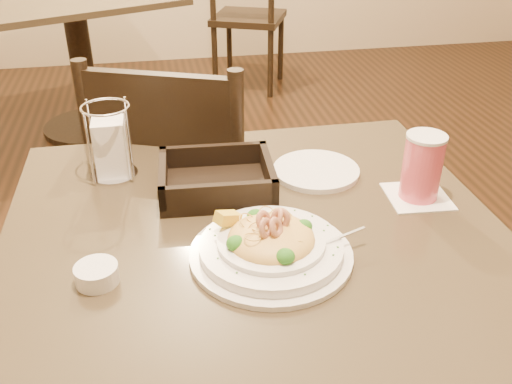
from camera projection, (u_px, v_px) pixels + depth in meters
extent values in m
cylinder|color=black|center=(258.00, 382.00, 1.19)|extent=(0.12, 0.12, 0.68)
cube|color=brown|center=(258.00, 244.00, 1.02)|extent=(0.90, 0.90, 0.03)
cylinder|color=black|center=(92.00, 126.00, 3.22)|extent=(0.52, 0.52, 0.03)
cylinder|color=black|center=(82.00, 65.00, 3.04)|extent=(0.12, 0.12, 0.68)
cube|color=black|center=(191.00, 209.00, 1.63)|extent=(0.55, 0.55, 0.04)
cylinder|color=black|center=(264.00, 247.00, 1.87)|extent=(0.04, 0.04, 0.43)
cylinder|color=black|center=(160.00, 234.00, 1.94)|extent=(0.04, 0.04, 0.43)
cylinder|color=black|center=(240.00, 322.00, 1.57)|extent=(0.04, 0.04, 0.43)
cylinder|color=black|center=(117.00, 304.00, 1.63)|extent=(0.04, 0.04, 0.43)
cylinder|color=black|center=(237.00, 166.00, 1.33)|extent=(0.04, 0.04, 0.46)
cylinder|color=black|center=(93.00, 152.00, 1.39)|extent=(0.04, 0.04, 0.46)
cube|color=black|center=(160.00, 120.00, 1.31)|extent=(0.35, 0.16, 0.22)
cube|color=black|center=(249.00, 18.00, 3.62)|extent=(0.55, 0.55, 0.04)
cylinder|color=black|center=(281.00, 48.00, 3.86)|extent=(0.04, 0.04, 0.43)
cylinder|color=black|center=(229.00, 45.00, 3.93)|extent=(0.04, 0.04, 0.43)
cylinder|color=black|center=(270.00, 64.00, 3.56)|extent=(0.04, 0.04, 0.43)
cylinder|color=black|center=(215.00, 60.00, 3.62)|extent=(0.04, 0.04, 0.43)
cylinder|color=white|center=(271.00, 254.00, 0.95)|extent=(0.27, 0.27, 0.01)
cylinder|color=white|center=(271.00, 248.00, 0.95)|extent=(0.24, 0.24, 0.02)
cylinder|color=white|center=(271.00, 241.00, 0.94)|extent=(0.18, 0.18, 0.01)
ellipsoid|color=#DEB051|center=(271.00, 239.00, 0.94)|extent=(0.15, 0.15, 0.05)
cube|color=yellow|center=(228.00, 218.00, 0.97)|extent=(0.05, 0.04, 0.03)
cube|color=silver|center=(340.00, 237.00, 0.95)|extent=(0.10, 0.04, 0.01)
cube|color=silver|center=(308.00, 239.00, 0.94)|extent=(0.03, 0.02, 0.00)
torus|color=#DEB051|center=(255.00, 226.00, 0.95)|extent=(0.03, 0.03, 0.02)
torus|color=#DEB051|center=(261.00, 234.00, 0.92)|extent=(0.04, 0.04, 0.01)
torus|color=#DEB051|center=(261.00, 238.00, 0.92)|extent=(0.05, 0.05, 0.02)
torus|color=#DEB051|center=(249.00, 222.00, 0.95)|extent=(0.04, 0.05, 0.03)
torus|color=#DEB051|center=(257.00, 223.00, 0.96)|extent=(0.05, 0.05, 0.03)
torus|color=#DEB051|center=(268.00, 230.00, 0.94)|extent=(0.04, 0.03, 0.03)
torus|color=#DEB051|center=(297.00, 242.00, 0.92)|extent=(0.05, 0.04, 0.03)
torus|color=#DEB051|center=(280.00, 219.00, 0.95)|extent=(0.06, 0.04, 0.04)
torus|color=#DEB051|center=(267.00, 213.00, 0.98)|extent=(0.04, 0.04, 0.02)
torus|color=#DEB051|center=(257.00, 231.00, 0.92)|extent=(0.04, 0.04, 0.02)
torus|color=#DEB051|center=(281.00, 242.00, 0.92)|extent=(0.04, 0.04, 0.02)
torus|color=#DEB051|center=(277.00, 244.00, 0.92)|extent=(0.04, 0.04, 0.02)
torus|color=#DEB051|center=(263.00, 232.00, 0.92)|extent=(0.05, 0.05, 0.02)
torus|color=#DEB051|center=(253.00, 237.00, 0.90)|extent=(0.04, 0.04, 0.01)
torus|color=#DEB051|center=(292.00, 222.00, 0.95)|extent=(0.04, 0.04, 0.02)
torus|color=#DEB051|center=(277.00, 230.00, 0.92)|extent=(0.03, 0.03, 0.02)
torus|color=#DEB051|center=(288.00, 216.00, 0.96)|extent=(0.02, 0.03, 0.02)
torus|color=#DEB051|center=(270.00, 227.00, 0.93)|extent=(0.04, 0.04, 0.01)
torus|color=#DEB051|center=(271.00, 235.00, 0.94)|extent=(0.03, 0.03, 0.02)
torus|color=tan|center=(266.00, 229.00, 0.90)|extent=(0.04, 0.04, 0.04)
torus|color=tan|center=(278.00, 219.00, 0.93)|extent=(0.02, 0.04, 0.04)
torus|color=tan|center=(280.00, 219.00, 0.93)|extent=(0.04, 0.03, 0.04)
torus|color=tan|center=(264.00, 221.00, 0.92)|extent=(0.04, 0.04, 0.04)
torus|color=tan|center=(276.00, 228.00, 0.91)|extent=(0.04, 0.04, 0.03)
ellipsoid|color=#1E5914|center=(304.00, 226.00, 0.96)|extent=(0.03, 0.03, 0.02)
ellipsoid|color=#1E5914|center=(256.00, 216.00, 0.98)|extent=(0.03, 0.03, 0.02)
ellipsoid|color=#1E5914|center=(236.00, 243.00, 0.91)|extent=(0.03, 0.03, 0.02)
ellipsoid|color=#1E5914|center=(285.00, 256.00, 0.88)|extent=(0.03, 0.03, 0.02)
cube|color=#266619|center=(322.00, 233.00, 0.97)|extent=(0.00, 0.00, 0.00)
cube|color=#266619|center=(338.00, 247.00, 0.93)|extent=(0.00, 0.00, 0.00)
cube|color=#266619|center=(237.00, 273.00, 0.87)|extent=(0.00, 0.00, 0.00)
cube|color=#266619|center=(295.00, 210.00, 1.03)|extent=(0.00, 0.00, 0.00)
cube|color=#266619|center=(215.00, 235.00, 0.96)|extent=(0.00, 0.00, 0.00)
cube|color=#266619|center=(324.00, 231.00, 0.97)|extent=(0.00, 0.00, 0.00)
cube|color=#266619|center=(312.00, 216.00, 1.01)|extent=(0.00, 0.00, 0.00)
cube|color=#266619|center=(328.00, 225.00, 0.99)|extent=(0.00, 0.00, 0.00)
cube|color=#266619|center=(233.00, 214.00, 1.02)|extent=(0.00, 0.00, 0.00)
cube|color=#266619|center=(210.00, 229.00, 0.98)|extent=(0.00, 0.00, 0.00)
cube|color=#266619|center=(305.00, 274.00, 0.87)|extent=(0.00, 0.00, 0.00)
cube|color=#266619|center=(218.00, 258.00, 0.91)|extent=(0.00, 0.00, 0.00)
cube|color=#266619|center=(333.00, 255.00, 0.91)|extent=(0.00, 0.00, 0.00)
cube|color=white|center=(417.00, 196.00, 1.13)|extent=(0.13, 0.13, 0.00)
cylinder|color=#EC5368|center=(422.00, 167.00, 1.09)|extent=(0.07, 0.07, 0.13)
cylinder|color=white|center=(427.00, 137.00, 1.06)|extent=(0.08, 0.08, 0.01)
cube|color=black|center=(217.00, 187.00, 1.14)|extent=(0.23, 0.20, 0.02)
cube|color=black|center=(269.00, 171.00, 1.14)|extent=(0.02, 0.18, 0.05)
cube|color=black|center=(163.00, 177.00, 1.12)|extent=(0.02, 0.18, 0.05)
cube|color=black|center=(214.00, 155.00, 1.20)|extent=(0.22, 0.03, 0.05)
cube|color=black|center=(219.00, 195.00, 1.06)|extent=(0.22, 0.03, 0.05)
cylinder|color=silver|center=(114.00, 174.00, 1.20)|extent=(0.10, 0.10, 0.01)
torus|color=silver|center=(105.00, 107.00, 1.13)|extent=(0.10, 0.10, 0.01)
cube|color=white|center=(111.00, 147.00, 1.17)|extent=(0.07, 0.07, 0.12)
cylinder|color=silver|center=(89.00, 150.00, 1.13)|extent=(0.01, 0.01, 0.15)
cylinder|color=silver|center=(129.00, 147.00, 1.14)|extent=(0.01, 0.01, 0.15)
cylinder|color=silver|center=(92.00, 134.00, 1.19)|extent=(0.01, 0.01, 0.15)
cylinder|color=silver|center=(129.00, 131.00, 1.20)|extent=(0.01, 0.01, 0.15)
cylinder|color=white|center=(316.00, 171.00, 1.21)|extent=(0.18, 0.18, 0.01)
cylinder|color=white|center=(97.00, 274.00, 0.89)|extent=(0.08, 0.08, 0.03)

